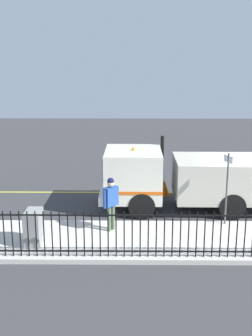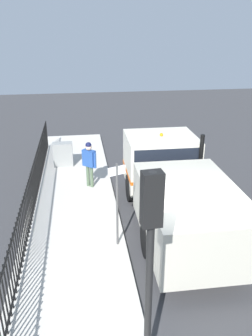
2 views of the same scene
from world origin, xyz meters
name	(u,v)px [view 2 (image 2 of 2)]	position (x,y,z in m)	size (l,w,h in m)	color
ground_plane	(188,268)	(0.00, 0.00, 0.00)	(51.19, 51.19, 0.00)	#38383A
sidewalk_slab	(73,277)	(2.99, 0.00, 0.07)	(2.99, 23.27, 0.14)	beige
work_truck	(173,183)	(-0.19, -2.42, 1.30)	(2.55, 6.75, 2.63)	silver
worker_standing	(89,160)	(2.33, -4.95, 1.23)	(0.52, 0.50, 1.77)	#264C99
iron_fence	(16,257)	(4.26, 0.00, 0.83)	(0.04, 19.81, 1.35)	black
traffic_light_near	(150,240)	(1.66, 2.66, 2.88)	(0.32, 0.24, 3.84)	black
utility_cabinet	(63,154)	(3.39, -7.23, 0.66)	(0.84, 0.46, 1.04)	gray
traffic_cone	(215,200)	(-1.84, -2.89, 0.33)	(0.46, 0.46, 0.66)	orange
street_sign	(117,196)	(1.73, -1.11, 1.67)	(0.48, 0.21, 2.45)	#4C4C4C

